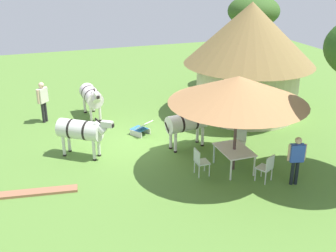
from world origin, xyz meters
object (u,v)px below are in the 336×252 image
(zebra_toward_hut, at_px, (81,130))
(thatched_hut, at_px, (249,54))
(shade_umbrella, at_px, (238,90))
(patio_chair_near_lawn, at_px, (200,160))
(guest_beside_umbrella, at_px, (296,156))
(striped_lounge_chair, at_px, (141,129))
(zebra_by_umbrella, at_px, (188,122))
(standing_watcher, at_px, (43,98))
(patio_chair_near_hut, at_px, (267,167))
(acacia_tree_right_background, at_px, (254,11))
(zebra_nearest_camera, at_px, (91,96))
(patio_chair_east_end, at_px, (240,141))

(zebra_toward_hut, bearing_deg, thatched_hut, 141.63)
(shade_umbrella, distance_m, patio_chair_near_lawn, 2.56)
(shade_umbrella, xyz_separation_m, guest_beside_umbrella, (1.50, 1.32, -1.82))
(striped_lounge_chair, relative_size, zebra_by_umbrella, 0.44)
(standing_watcher, distance_m, zebra_toward_hut, 4.02)
(patio_chair_near_hut, height_order, zebra_by_umbrella, zebra_by_umbrella)
(shade_umbrella, xyz_separation_m, patio_chair_near_hut, (1.07, 0.58, -2.25))
(patio_chair_near_hut, height_order, acacia_tree_right_background, acacia_tree_right_background)
(standing_watcher, distance_m, zebra_by_umbrella, 6.54)
(zebra_by_umbrella, bearing_deg, patio_chair_near_hut, 13.49)
(standing_watcher, bearing_deg, shade_umbrella, 83.02)
(zebra_nearest_camera, xyz_separation_m, zebra_toward_hut, (3.78, -0.97, 0.02))
(patio_chair_east_end, distance_m, zebra_toward_hut, 5.59)
(zebra_nearest_camera, bearing_deg, zebra_toward_hut, 71.66)
(guest_beside_umbrella, xyz_separation_m, zebra_by_umbrella, (-3.62, -2.10, 0.03))
(standing_watcher, bearing_deg, thatched_hut, 120.03)
(thatched_hut, xyz_separation_m, shade_umbrella, (4.66, -3.00, 0.05))
(zebra_by_umbrella, bearing_deg, thatched_hut, 114.20)
(patio_chair_near_lawn, height_order, zebra_nearest_camera, zebra_nearest_camera)
(striped_lounge_chair, bearing_deg, zebra_by_umbrella, -84.96)
(patio_chair_near_hut, bearing_deg, patio_chair_near_lawn, 120.74)
(patio_chair_east_end, relative_size, zebra_nearest_camera, 0.39)
(zebra_nearest_camera, height_order, zebra_toward_hut, zebra_toward_hut)
(acacia_tree_right_background, bearing_deg, standing_watcher, -79.76)
(zebra_by_umbrella, bearing_deg, shade_umbrella, 10.54)
(patio_chair_east_end, relative_size, zebra_by_umbrella, 0.41)
(zebra_nearest_camera, distance_m, acacia_tree_right_background, 9.64)
(standing_watcher, xyz_separation_m, zebra_nearest_camera, (0.09, 2.03, -0.08))
(acacia_tree_right_background, bearing_deg, striped_lounge_chair, -57.78)
(standing_watcher, bearing_deg, zebra_nearest_camera, 129.45)
(thatched_hut, xyz_separation_m, standing_watcher, (-1.84, -8.64, -1.66))
(patio_chair_near_hut, bearing_deg, patio_chair_east_end, 57.27)
(thatched_hut, relative_size, patio_chair_near_hut, 6.26)
(striped_lounge_chair, bearing_deg, patio_chair_near_hut, -94.54)
(zebra_nearest_camera, relative_size, zebra_toward_hut, 1.23)
(standing_watcher, relative_size, zebra_toward_hut, 0.93)
(zebra_toward_hut, distance_m, acacia_tree_right_background, 11.88)
(patio_chair_near_hut, xyz_separation_m, zebra_toward_hut, (-3.70, -5.17, 0.47))
(striped_lounge_chair, height_order, zebra_nearest_camera, zebra_nearest_camera)
(patio_chair_near_hut, bearing_deg, zebra_nearest_camera, 90.70)
(patio_chair_east_end, distance_m, standing_watcher, 8.45)
(guest_beside_umbrella, height_order, standing_watcher, standing_watcher)
(guest_beside_umbrella, bearing_deg, standing_watcher, 145.04)
(zebra_toward_hut, bearing_deg, patio_chair_near_hut, 91.03)
(shade_umbrella, xyz_separation_m, acacia_tree_right_background, (-8.48, 5.31, 1.21))
(thatched_hut, bearing_deg, zebra_by_umbrella, -56.20)
(zebra_toward_hut, bearing_deg, acacia_tree_right_background, 157.25)
(acacia_tree_right_background, bearing_deg, zebra_by_umbrella, -43.79)
(patio_chair_near_hut, distance_m, zebra_by_umbrella, 3.51)
(acacia_tree_right_background, bearing_deg, zebra_toward_hut, -59.38)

